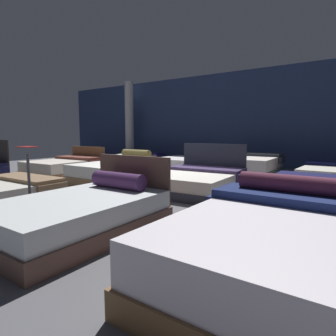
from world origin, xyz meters
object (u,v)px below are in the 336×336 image
object	(u,v)px
bed_6	(196,181)
bed_9	(181,164)
bed_5	(119,171)
bed_8	(132,160)
bed_2	(80,213)
bed_3	(275,250)
bed_10	(247,165)
support_pillar	(129,122)
bed_4	(65,167)
bed_7	(318,195)
price_sign	(30,191)
bed_11	(334,174)

from	to	relation	value
bed_6	bed_9	world-z (taller)	bed_6
bed_5	bed_8	world-z (taller)	bed_5
bed_2	bed_8	size ratio (longest dim) A/B	0.96
bed_3	bed_10	distance (m)	6.33
bed_3	bed_2	bearing A→B (deg)	-177.89
bed_5	support_pillar	size ratio (longest dim) A/B	0.62
bed_4	bed_5	size ratio (longest dim) A/B	0.93
bed_3	bed_7	distance (m)	2.93
bed_10	bed_8	bearing A→B (deg)	178.31
bed_9	price_sign	world-z (taller)	price_sign
bed_2	bed_11	world-z (taller)	bed_2
bed_3	bed_5	size ratio (longest dim) A/B	0.97
bed_3	support_pillar	world-z (taller)	support_pillar
bed_5	price_sign	size ratio (longest dim) A/B	2.10
bed_3	price_sign	bearing A→B (deg)	-178.19
bed_9	support_pillar	xyz separation A→B (m)	(-3.72, 1.58, 1.55)
bed_2	bed_10	size ratio (longest dim) A/B	1.02
bed_6	bed_11	distance (m)	3.79
bed_11	bed_9	bearing A→B (deg)	-176.33
bed_2	bed_6	size ratio (longest dim) A/B	1.04
price_sign	bed_4	bearing A→B (deg)	137.74
bed_4	bed_6	size ratio (longest dim) A/B	0.98
bed_6	bed_9	bearing A→B (deg)	124.20
bed_5	bed_10	bearing A→B (deg)	52.51
bed_6	bed_11	bearing A→B (deg)	50.48
price_sign	support_pillar	size ratio (longest dim) A/B	0.29
bed_2	bed_8	distance (m)	7.43
bed_11	bed_3	bearing A→B (deg)	-86.87
bed_6	bed_10	distance (m)	2.95
bed_10	bed_9	bearing A→B (deg)	178.53
bed_3	bed_8	world-z (taller)	bed_3
bed_3	bed_10	xyz separation A→B (m)	(-2.23, 5.92, -0.01)
bed_5	bed_10	world-z (taller)	bed_5
bed_3	bed_9	xyz separation A→B (m)	(-4.48, 5.93, -0.09)
bed_11	support_pillar	bearing A→B (deg)	172.43
bed_7	bed_10	size ratio (longest dim) A/B	0.98
bed_2	bed_10	distance (m)	5.96
bed_7	support_pillar	world-z (taller)	support_pillar
bed_4	bed_10	xyz separation A→B (m)	(4.46, 2.96, 0.05)
bed_3	price_sign	xyz separation A→B (m)	(-3.39, -0.04, 0.10)
bed_7	support_pillar	bearing A→B (deg)	149.24
bed_6	support_pillar	world-z (taller)	support_pillar
bed_10	price_sign	size ratio (longest dim) A/B	2.04
bed_11	bed_4	bearing A→B (deg)	-152.67
bed_5	support_pillar	world-z (taller)	support_pillar
bed_4	bed_6	bearing A→B (deg)	-2.11
bed_9	bed_10	xyz separation A→B (m)	(2.25, -0.00, 0.08)
bed_4	bed_10	size ratio (longest dim) A/B	0.96
bed_3	bed_4	size ratio (longest dim) A/B	1.04
bed_6	bed_7	size ratio (longest dim) A/B	1.00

